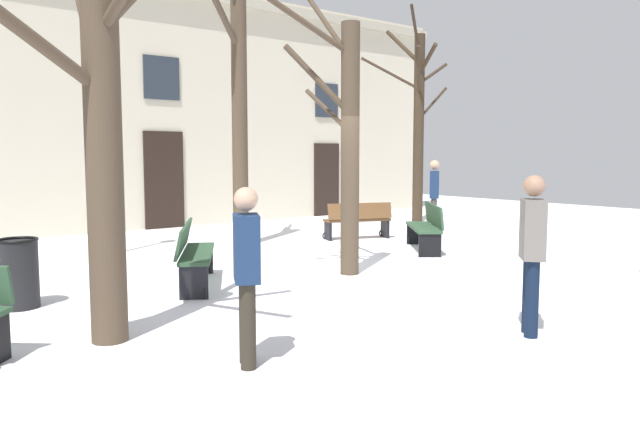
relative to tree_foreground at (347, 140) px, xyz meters
name	(u,v)px	position (x,y,z in m)	size (l,w,h in m)	color
ground_plane	(379,272)	(0.52, -0.22, -2.14)	(30.24, 30.24, 0.00)	white
building_facade	(168,104)	(0.51, 7.73, 1.07)	(18.90, 0.60, 6.29)	beige
tree_foreground	(347,140)	(0.00, 0.00, 0.00)	(1.67, 1.23, 4.53)	#4C3D2D
tree_near_facade	(239,108)	(0.20, 3.64, 0.72)	(1.97, 1.68, 5.97)	#4C3D2D
tree_center	(418,119)	(6.54, 4.54, 0.77)	(2.02, 2.24, 5.88)	#382B1E
tree_left_of_center	(103,114)	(-4.20, -1.18, 0.17)	(2.51, 2.67, 4.80)	#4C3D2D
streetlamp	(97,121)	(-2.52, 4.11, 0.37)	(0.30, 0.30, 4.13)	black
litter_bin	(19,273)	(-4.61, 0.87, -1.70)	(0.49, 0.49, 0.87)	black
bench_back_to_back_right	(193,252)	(-2.31, 0.73, -1.65)	(1.35, 1.87, 0.91)	#2D4C33
bench_far_corner	(358,220)	(2.83, 2.89, -1.71)	(1.58, 0.95, 0.83)	brown
bench_by_litter_bin	(426,227)	(2.83, 0.85, -1.66)	(1.48, 1.68, 0.93)	#2D4C33
person_near_bench	(434,192)	(5.01, 2.56, -1.15)	(0.43, 0.42, 1.77)	#403D3A
person_crossing_plaza	(247,268)	(-3.46, -2.67, -1.24)	(0.37, 0.44, 1.62)	#2D271E
person_strolling	(532,247)	(-0.62, -3.71, -1.20)	(0.43, 0.42, 1.70)	black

